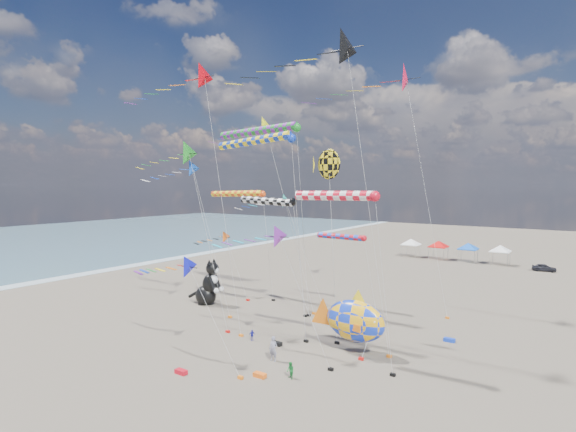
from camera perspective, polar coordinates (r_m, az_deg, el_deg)
The scene contains 29 objects.
ground at distance 32.32m, azimuth -12.79°, elevation -20.17°, with size 260.00×260.00×0.00m, color brown.
delta_kite_0 at distance 42.17m, azimuth -10.56°, elevation 16.51°, with size 13.81×2.52×23.94m.
delta_kite_1 at distance 53.78m, azimuth -8.85°, elevation -3.03°, with size 8.78×1.62×7.84m.
delta_kite_2 at distance 42.22m, azimuth -11.61°, elevation 7.48°, with size 10.21×2.38×17.25m.
delta_kite_3 at distance 34.10m, azimuth -12.92°, elevation -6.89°, with size 10.69×1.88×8.09m.
delta_kite_4 at distance 48.93m, azimuth 13.95°, elevation 16.59°, with size 17.14×3.33×25.82m.
delta_kite_5 at distance 47.91m, azimuth -12.45°, elevation 5.41°, with size 11.69×1.79×15.75m.
delta_kite_6 at distance 48.32m, azimuth -2.20°, elevation 10.90°, with size 12.51×2.30×20.43m.
delta_kite_7 at distance 37.79m, azimuth 6.01°, elevation 19.68°, with size 16.16×3.11×25.20m.
delta_kite_8 at distance 34.22m, azimuth -2.05°, elevation -3.11°, with size 10.78×1.98×10.26m.
delta_kite_9 at distance 52.21m, azimuth -0.67°, elevation 1.59°, with size 11.37×1.76×12.28m.
windsock_0 at distance 46.59m, azimuth -2.29°, elevation 1.83°, with size 8.24×0.78×11.87m.
windsock_1 at distance 32.71m, azimuth 6.55°, elevation 2.46°, with size 7.97×0.75×12.76m.
windsock_2 at distance 48.04m, azimuth -3.47°, elevation 10.69°, with size 11.65×0.92×19.29m.
windsock_3 at distance 48.01m, azimuth 7.09°, elevation -2.72°, with size 7.02×0.64×7.97m.
windsock_4 at distance 53.39m, azimuth -6.30°, elevation 2.78°, with size 9.69×0.76×12.50m.
windsock_5 at distance 39.95m, azimuth -3.95°, elevation 9.41°, with size 9.79×0.77×17.42m.
angelfish_kite at distance 39.41m, azimuth 4.96°, elevation 6.39°, with size 3.74×3.02×16.27m.
cat_inflatable at distance 50.57m, azimuth -10.20°, elevation -8.20°, with size 3.78×1.89×5.10m, color black, non-canonical shape.
fish_inflatable at distance 36.31m, azimuth 8.46°, elevation -13.00°, with size 6.56×2.23×5.11m.
person_adult at distance 34.97m, azimuth -1.89°, elevation -16.50°, with size 0.68×0.45×1.87m, color gray.
child_green at distance 32.21m, azimuth 0.31°, elevation -19.03°, with size 0.56×0.44×1.16m, color #1A8733.
child_blue at distance 39.36m, azimuth -4.60°, elevation -14.84°, with size 0.56×0.23×0.95m, color #2629AE.
kite_bag_0 at distance 38.31m, azimuth -1.46°, elevation -15.88°, with size 0.90×0.44×0.30m, color black.
kite_bag_1 at distance 33.94m, azimuth -13.42°, elevation -18.69°, with size 0.90×0.44×0.30m, color red.
kite_bag_2 at distance 32.67m, azimuth -3.61°, elevation -19.51°, with size 0.90×0.44×0.30m, color orange.
kite_bag_3 at distance 41.38m, azimuth 19.80°, elevation -14.60°, with size 0.90×0.44×0.30m, color blue.
tent_row at distance 82.98m, azimuth 20.24°, elevation -3.19°, with size 19.20×4.20×3.80m.
parked_car at distance 79.08m, azimuth 29.75°, elevation -5.71°, with size 1.34×3.33×1.13m, color #26262D.
Camera 1 is at (21.87, -19.81, 13.18)m, focal length 28.00 mm.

